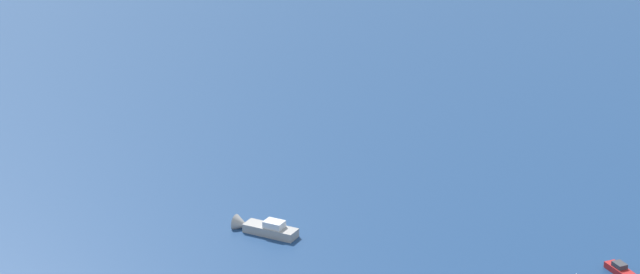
% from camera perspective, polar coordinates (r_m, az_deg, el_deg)
% --- Properties ---
extents(motorboat_near_centre, '(5.71, 6.56, 2.02)m').
position_cam_1_polar(motorboat_near_centre, '(179.55, 13.85, -6.11)').
color(motorboat_near_centre, '#B21E1E').
rests_on(motorboat_near_centre, ground_plane).
extents(motorboat_far_stbd, '(10.69, 4.93, 3.01)m').
position_cam_1_polar(motorboat_far_stbd, '(187.67, -2.67, -4.19)').
color(motorboat_far_stbd, '#9E9993').
rests_on(motorboat_far_stbd, ground_plane).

